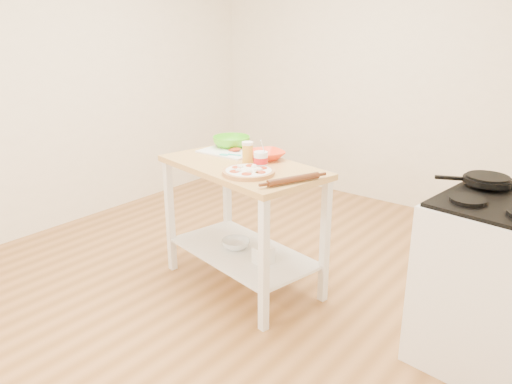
{
  "coord_description": "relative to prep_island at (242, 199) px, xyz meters",
  "views": [
    {
      "loc": [
        2.13,
        -2.53,
        1.8
      ],
      "look_at": [
        0.19,
        -0.07,
        0.73
      ],
      "focal_mm": 35.0,
      "sensor_mm": 36.0,
      "label": 1
    }
  ],
  "objects": [
    {
      "name": "room_shell",
      "position": [
        -0.06,
        0.05,
        0.7
      ],
      "size": [
        4.04,
        4.54,
        2.74
      ],
      "color": "#A8723E",
      "rests_on": "ground"
    },
    {
      "name": "prep_island",
      "position": [
        0.0,
        0.0,
        0.0
      ],
      "size": [
        1.25,
        0.84,
        0.9
      ],
      "rotation": [
        0.0,
        0.0,
        -0.2
      ],
      "color": "tan",
      "rests_on": "ground"
    },
    {
      "name": "gas_stove",
      "position": [
        1.61,
        0.21,
        -0.17
      ],
      "size": [
        0.73,
        0.83,
        1.11
      ],
      "rotation": [
        0.0,
        0.0,
        -0.11
      ],
      "color": "white",
      "rests_on": "ground"
    },
    {
      "name": "skillet",
      "position": [
        1.45,
        0.37,
        0.33
      ],
      "size": [
        0.38,
        0.26,
        0.03
      ],
      "rotation": [
        0.0,
        0.0,
        0.43
      ],
      "color": "black",
      "rests_on": "gas_stove"
    },
    {
      "name": "pizza",
      "position": [
        0.18,
        -0.15,
        0.27
      ],
      "size": [
        0.33,
        0.33,
        0.05
      ],
      "rotation": [
        0.0,
        0.0,
        -0.24
      ],
      "color": "tan",
      "rests_on": "prep_island"
    },
    {
      "name": "cutting_board",
      "position": [
        -0.28,
        0.19,
        0.26
      ],
      "size": [
        0.41,
        0.32,
        0.04
      ],
      "rotation": [
        0.0,
        0.0,
        0.04
      ],
      "color": "white",
      "rests_on": "prep_island"
    },
    {
      "name": "spatula",
      "position": [
        -0.19,
        0.09,
        0.27
      ],
      "size": [
        0.15,
        0.08,
        0.01
      ],
      "rotation": [
        0.0,
        0.0,
        0.24
      ],
      "color": "#43D6C6",
      "rests_on": "cutting_board"
    },
    {
      "name": "knife",
      "position": [
        -0.36,
        0.31,
        0.27
      ],
      "size": [
        0.27,
        0.09,
        0.01
      ],
      "rotation": [
        0.0,
        0.0,
        -0.31
      ],
      "color": "silver",
      "rests_on": "cutting_board"
    },
    {
      "name": "orange_bowl",
      "position": [
        0.05,
        0.2,
        0.28
      ],
      "size": [
        0.34,
        0.34,
        0.06
      ],
      "primitive_type": "imported",
      "rotation": [
        0.0,
        0.0,
        -0.46
      ],
      "color": "#FF461F",
      "rests_on": "prep_island"
    },
    {
      "name": "green_bowl",
      "position": [
        -0.36,
        0.31,
        0.3
      ],
      "size": [
        0.33,
        0.33,
        0.09
      ],
      "primitive_type": "imported",
      "rotation": [
        0.0,
        0.0,
        -0.18
      ],
      "color": "#50CB19",
      "rests_on": "prep_island"
    },
    {
      "name": "beer_pint",
      "position": [
        0.03,
        0.02,
        0.33
      ],
      "size": [
        0.08,
        0.08,
        0.15
      ],
      "color": "gold",
      "rests_on": "prep_island"
    },
    {
      "name": "yogurt_tub",
      "position": [
        0.16,
        -0.01,
        0.31
      ],
      "size": [
        0.09,
        0.09,
        0.2
      ],
      "color": "white",
      "rests_on": "prep_island"
    },
    {
      "name": "rolling_pin",
      "position": [
        0.51,
        -0.13,
        0.27
      ],
      "size": [
        0.17,
        0.34,
        0.04
      ],
      "primitive_type": "cylinder",
      "rotation": [
        1.57,
        0.0,
        -0.39
      ],
      "color": "#5A2C14",
      "rests_on": "prep_island"
    },
    {
      "name": "shelf_glass_bowl",
      "position": [
        -0.07,
        0.0,
        -0.36
      ],
      "size": [
        0.27,
        0.27,
        0.06
      ],
      "primitive_type": "imported",
      "rotation": [
        0.0,
        0.0,
        -0.41
      ],
      "color": "silver",
      "rests_on": "prep_island"
    },
    {
      "name": "shelf_bin",
      "position": [
        0.23,
        -0.06,
        -0.33
      ],
      "size": [
        0.13,
        0.13,
        0.11
      ],
      "primitive_type": "cube",
      "rotation": [
        0.0,
        0.0,
        -0.2
      ],
      "color": "white",
      "rests_on": "prep_island"
    }
  ]
}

